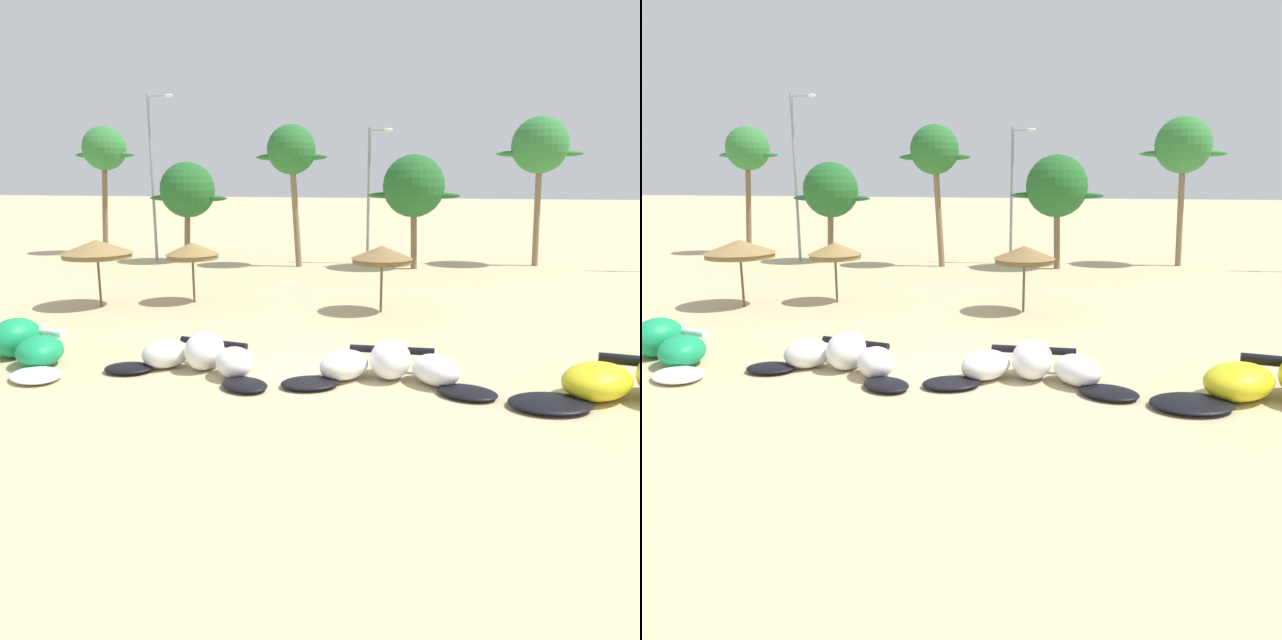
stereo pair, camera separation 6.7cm
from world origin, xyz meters
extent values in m
plane|color=#C6B284|center=(0.00, 0.00, 0.00)|extent=(260.00, 260.00, 0.00)
ellipsoid|color=#199E5B|center=(-9.19, -0.57, 0.60)|extent=(1.67, 1.91, 1.21)
ellipsoid|color=#199E5B|center=(-7.88, -1.28, 0.45)|extent=(1.80, 1.99, 0.90)
ellipsoid|color=white|center=(-7.22, -2.44, 0.12)|extent=(2.09, 2.00, 0.24)
cylinder|color=white|center=(-9.05, -0.02, 0.73)|extent=(2.75, 0.93, 0.25)
cube|color=white|center=(-9.23, -0.73, 0.60)|extent=(1.12, 0.82, 0.04)
ellipsoid|color=black|center=(-5.05, -1.31, 0.11)|extent=(1.53, 1.25, 0.23)
ellipsoid|color=white|center=(-4.19, -0.69, 0.42)|extent=(1.72, 1.71, 0.84)
ellipsoid|color=white|center=(-3.00, -0.63, 0.57)|extent=(1.28, 1.55, 1.14)
ellipsoid|color=white|center=(-1.93, -1.13, 0.42)|extent=(1.51, 1.69, 0.84)
ellipsoid|color=black|center=(-1.36, -2.02, 0.11)|extent=(1.72, 1.60, 0.23)
cylinder|color=black|center=(-2.91, -0.15, 0.67)|extent=(2.20, 0.61, 0.20)
cube|color=black|center=(-3.03, -0.76, 0.57)|extent=(0.88, 0.64, 0.04)
ellipsoid|color=black|center=(0.30, -1.52, 0.11)|extent=(1.86, 1.62, 0.22)
ellipsoid|color=white|center=(1.07, -0.67, 0.40)|extent=(1.80, 1.92, 0.80)
ellipsoid|color=white|center=(2.30, -0.33, 0.54)|extent=(1.16, 1.59, 1.08)
ellipsoid|color=white|center=(3.55, -0.61, 0.40)|extent=(1.83, 1.92, 0.80)
ellipsoid|color=black|center=(4.37, -1.42, 0.11)|extent=(1.84, 1.57, 0.22)
cylinder|color=black|center=(2.29, 0.21, 0.65)|extent=(2.39, 0.27, 0.22)
cube|color=black|center=(2.31, -0.49, 0.54)|extent=(0.88, 0.58, 0.04)
ellipsoid|color=black|center=(6.31, -1.86, 0.12)|extent=(2.28, 1.89, 0.25)
ellipsoid|color=yellow|center=(7.54, -0.92, 0.46)|extent=(2.49, 2.51, 0.92)
cylinder|color=brown|center=(-10.66, 6.80, 1.14)|extent=(0.10, 0.10, 2.28)
cone|color=olive|center=(-10.66, 6.80, 2.56)|extent=(2.97, 2.97, 0.55)
cylinder|color=olive|center=(-10.66, 6.80, 2.18)|extent=(2.82, 2.82, 0.20)
cylinder|color=brown|center=(-7.12, 8.42, 1.06)|extent=(0.10, 0.10, 2.12)
cone|color=olive|center=(-7.12, 8.42, 2.38)|extent=(2.32, 2.32, 0.51)
cylinder|color=olive|center=(-7.12, 8.42, 2.02)|extent=(2.20, 2.20, 0.20)
cylinder|color=brown|center=(1.12, 8.09, 1.10)|extent=(0.10, 0.10, 2.21)
cone|color=olive|center=(1.12, 8.09, 2.46)|extent=(2.49, 2.49, 0.51)
cylinder|color=brown|center=(1.12, 8.09, 2.11)|extent=(2.37, 2.37, 0.20)
cylinder|color=brown|center=(-19.80, 23.37, 3.59)|extent=(0.85, 0.36, 7.20)
sphere|color=#337A38|center=(-19.55, 23.37, 7.19)|extent=(2.94, 2.94, 2.94)
ellipsoid|color=#337A38|center=(-20.73, 23.37, 6.75)|extent=(2.05, 0.50, 0.36)
ellipsoid|color=#337A38|center=(-18.38, 23.37, 6.75)|extent=(2.05, 0.50, 0.36)
cylinder|color=brown|center=(-12.57, 20.58, 2.26)|extent=(0.62, 0.36, 4.54)
sphere|color=#236028|center=(-12.45, 20.58, 4.53)|extent=(3.42, 3.42, 3.42)
ellipsoid|color=#236028|center=(-13.81, 20.58, 4.02)|extent=(2.39, 0.50, 0.36)
ellipsoid|color=#236028|center=(-11.08, 20.58, 4.02)|extent=(2.39, 0.50, 0.36)
cylinder|color=#7F6647|center=(-5.41, 20.07, 3.45)|extent=(0.76, 0.36, 6.90)
sphere|color=#286B2D|center=(-5.61, 20.07, 6.89)|extent=(2.88, 2.88, 2.88)
ellipsoid|color=#286B2D|center=(-6.76, 20.07, 6.46)|extent=(2.02, 0.50, 0.36)
ellipsoid|color=#286B2D|center=(-4.46, 20.07, 6.46)|extent=(2.02, 0.50, 0.36)
cylinder|color=brown|center=(1.63, 20.55, 2.41)|extent=(0.53, 0.36, 4.82)
sphere|color=#236028|center=(1.55, 20.55, 4.81)|extent=(3.59, 3.59, 3.59)
ellipsoid|color=#236028|center=(0.11, 20.55, 4.28)|extent=(2.51, 0.50, 0.36)
ellipsoid|color=#236028|center=(2.98, 20.55, 4.28)|extent=(2.51, 0.50, 0.36)
cylinder|color=#7F6647|center=(8.81, 23.30, 3.58)|extent=(0.57, 0.36, 7.17)
sphere|color=#337A38|center=(8.70, 23.30, 7.16)|extent=(3.31, 3.31, 3.31)
ellipsoid|color=#337A38|center=(7.38, 23.30, 6.66)|extent=(2.32, 0.50, 0.36)
ellipsoid|color=#337A38|center=(10.03, 23.30, 6.66)|extent=(2.32, 0.50, 0.36)
cylinder|color=gray|center=(-14.83, 20.69, 5.15)|extent=(0.18, 0.18, 10.30)
cylinder|color=gray|center=(-14.14, 20.69, 10.15)|extent=(1.39, 0.10, 0.10)
ellipsoid|color=silver|center=(-13.45, 20.69, 10.15)|extent=(0.56, 0.24, 0.20)
cylinder|color=gray|center=(-1.29, 22.25, 4.11)|extent=(0.18, 0.18, 8.22)
cylinder|color=gray|center=(-0.73, 22.25, 8.07)|extent=(1.12, 0.10, 0.10)
ellipsoid|color=silver|center=(-0.17, 22.25, 8.07)|extent=(0.56, 0.24, 0.20)
camera|label=1|loc=(3.77, -17.03, 5.53)|focal=35.38mm
camera|label=2|loc=(3.84, -17.01, 5.53)|focal=35.38mm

